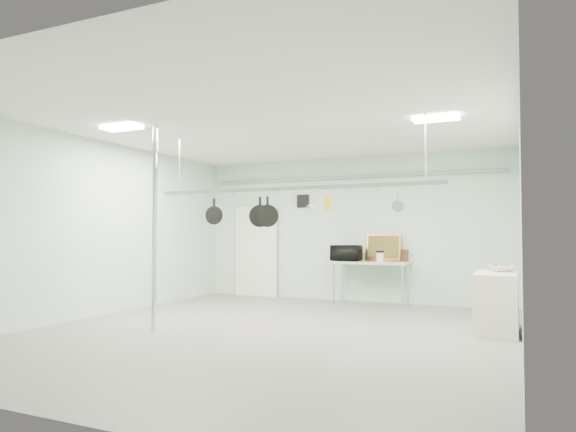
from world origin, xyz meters
The scene contains 25 objects.
floor centered at (0.00, 0.00, 0.00)m, with size 8.00×8.00×0.00m, color gray.
ceiling centered at (0.00, 0.00, 3.19)m, with size 7.00×8.00×0.02m, color silver.
back_wall centered at (0.00, 3.99, 1.60)m, with size 7.00×0.02×3.20m, color silver.
right_wall centered at (3.49, 0.00, 1.60)m, with size 0.02×8.00×3.20m, color silver.
door centered at (-2.30, 3.94, 1.05)m, with size 1.10×0.10×2.20m, color silver.
wall_vent centered at (-1.10, 3.97, 2.25)m, with size 0.30×0.04×0.30m, color black.
conduit_pipe centered at (0.00, 3.90, 2.75)m, with size 0.07×0.07×6.60m, color gray.
chrome_pole centered at (-1.70, -0.60, 1.60)m, with size 0.08×0.08×3.20m, color silver.
prep_table centered at (0.60, 3.60, 0.83)m, with size 1.60×0.70×0.91m.
side_cabinet centered at (3.15, 1.40, 0.45)m, with size 0.60×1.20×0.90m, color beige.
pot_rack centered at (0.20, 0.30, 2.23)m, with size 4.80×0.06×1.00m.
light_panel_left centered at (-2.20, -0.80, 3.16)m, with size 0.65×0.30×0.05m, color white.
light_panel_right centered at (2.40, 0.60, 3.16)m, with size 0.65×0.30×0.05m, color white.
microwave centered at (0.08, 3.57, 1.07)m, with size 0.61×0.41×0.34m, color black.
coffee_canister centered at (0.85, 3.42, 1.00)m, with size 0.15×0.15×0.20m, color silver.
painting_large centered at (0.80, 3.90, 1.20)m, with size 0.78×0.05×0.58m, color #BD7332.
painting_small centered at (1.18, 3.90, 1.03)m, with size 0.30×0.04×0.25m, color #362113.
fruit_bowl centered at (3.22, 1.65, 0.95)m, with size 0.39×0.39×0.10m, color silver.
skillet_left centered at (-1.19, 0.30, 1.87)m, with size 0.31×0.06×0.43m, color black, non-canonical shape.
skillet_mid centered at (-0.32, 0.30, 1.84)m, with size 0.36×0.06×0.49m, color black, non-canonical shape.
skillet_right centered at (-0.18, 0.30, 1.84)m, with size 0.36×0.06×0.49m, color black, non-canonical shape.
whisk centered at (0.56, 0.30, 1.93)m, with size 0.15×0.15×0.30m, color silver, non-canonical shape.
grater centered at (0.84, 0.30, 1.96)m, with size 0.10×0.02×0.24m, color gold, non-canonical shape.
saucepan centered at (1.91, 0.30, 1.94)m, with size 0.16×0.10×0.29m, color #B0B0B5, non-canonical shape.
fruit_cluster centered at (3.22, 1.65, 0.99)m, with size 0.24×0.24×0.09m, color #A6240F, non-canonical shape.
Camera 1 is at (3.49, -7.01, 1.49)m, focal length 32.00 mm.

